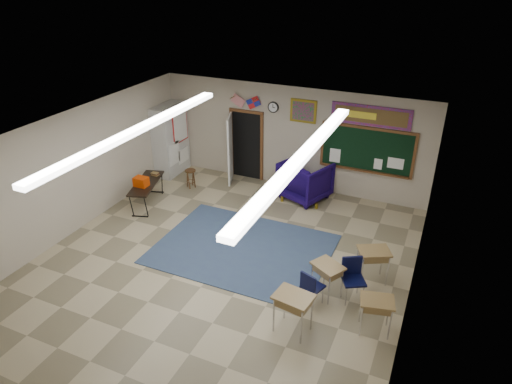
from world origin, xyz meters
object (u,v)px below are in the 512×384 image
at_px(student_desk_front_right, 372,264).
at_px(wooden_stool, 191,178).
at_px(wingback_armchair, 305,180).
at_px(folding_table, 147,192).
at_px(student_desk_front_left, 327,278).

distance_m(student_desk_front_right, wooden_stool, 6.25).
bearing_deg(wingback_armchair, folding_table, 49.72).
bearing_deg(wooden_stool, student_desk_front_left, -31.56).
relative_size(wingback_armchair, folding_table, 0.72).
height_order(folding_table, wooden_stool, folding_table).
bearing_deg(student_desk_front_left, wingback_armchair, 144.68).
distance_m(student_desk_front_left, wooden_stool, 5.95).
relative_size(student_desk_front_left, student_desk_front_right, 0.95).
xyz_separation_m(wingback_armchair, student_desk_front_left, (1.75, -3.85, -0.15)).
xyz_separation_m(student_desk_front_left, student_desk_front_right, (0.74, 0.82, 0.02)).
relative_size(wingback_armchair, student_desk_front_right, 1.54).
height_order(student_desk_front_left, folding_table, folding_table).
xyz_separation_m(student_desk_front_left, wooden_stool, (-5.07, 3.11, -0.12)).
distance_m(wingback_armchair, wooden_stool, 3.41).
height_order(student_desk_front_right, folding_table, folding_table).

